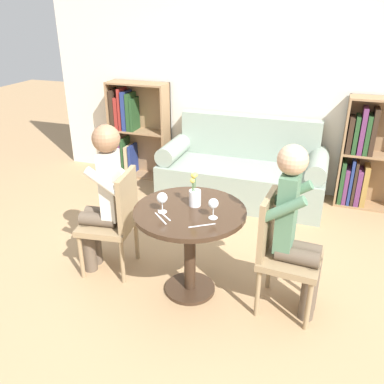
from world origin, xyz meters
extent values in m
plane|color=tan|center=(0.00, 0.00, 0.00)|extent=(16.00, 16.00, 0.00)
cube|color=silver|center=(0.00, 2.26, 1.35)|extent=(5.20, 0.05, 2.70)
cylinder|color=#382619|center=(0.00, 0.00, 0.71)|extent=(0.83, 0.83, 0.03)
cylinder|color=#382619|center=(0.00, 0.00, 0.36)|extent=(0.09, 0.09, 0.66)
cylinder|color=#382619|center=(0.00, 0.00, 0.01)|extent=(0.40, 0.40, 0.03)
cube|color=gray|center=(0.00, 1.79, 0.21)|extent=(1.86, 0.80, 0.42)
cube|color=gray|center=(0.00, 2.11, 0.67)|extent=(1.64, 0.16, 0.50)
cylinder|color=gray|center=(-0.82, 1.79, 0.53)|extent=(0.22, 0.72, 0.22)
cylinder|color=gray|center=(0.82, 1.79, 0.53)|extent=(0.22, 0.72, 0.22)
cube|color=#93704C|center=(-1.42, 2.21, 0.61)|extent=(0.77, 0.02, 1.22)
cube|color=#93704C|center=(-1.80, 2.08, 0.61)|extent=(0.02, 0.28, 1.22)
cube|color=#93704C|center=(-1.05, 2.08, 0.61)|extent=(0.02, 0.28, 1.22)
cube|color=#93704C|center=(-1.42, 2.08, 0.01)|extent=(0.72, 0.28, 0.02)
cube|color=#93704C|center=(-1.42, 2.08, 0.61)|extent=(0.72, 0.28, 0.02)
cube|color=#93704C|center=(-1.42, 2.08, 1.21)|extent=(0.72, 0.28, 0.02)
cube|color=#234723|center=(-1.75, 2.07, 0.23)|extent=(0.05, 0.23, 0.43)
cube|color=#602D5B|center=(-1.69, 2.07, 0.25)|extent=(0.04, 0.23, 0.46)
cube|color=#234723|center=(-1.64, 2.07, 0.26)|extent=(0.03, 0.23, 0.48)
cube|color=tan|center=(-1.59, 2.07, 0.21)|extent=(0.05, 0.23, 0.38)
cube|color=navy|center=(-1.54, 2.07, 0.22)|extent=(0.04, 0.23, 0.39)
cube|color=#332319|center=(-1.74, 2.07, 0.87)|extent=(0.05, 0.23, 0.50)
cube|color=maroon|center=(-1.69, 2.07, 0.83)|extent=(0.05, 0.23, 0.41)
cube|color=maroon|center=(-1.64, 2.07, 0.88)|extent=(0.03, 0.23, 0.52)
cube|color=navy|center=(-1.58, 2.07, 0.87)|extent=(0.05, 0.23, 0.49)
cube|color=#234723|center=(-1.52, 2.07, 0.86)|extent=(0.05, 0.23, 0.47)
cube|color=#234723|center=(-1.48, 2.07, 0.83)|extent=(0.03, 0.23, 0.41)
cube|color=#93704C|center=(1.42, 2.21, 0.61)|extent=(0.77, 0.02, 1.22)
cube|color=#93704C|center=(1.05, 2.08, 0.61)|extent=(0.02, 0.28, 1.22)
cube|color=#93704C|center=(1.42, 2.08, 0.01)|extent=(0.72, 0.28, 0.02)
cube|color=#93704C|center=(1.42, 2.08, 0.61)|extent=(0.72, 0.28, 0.02)
cube|color=#234723|center=(1.10, 2.07, 0.26)|extent=(0.04, 0.23, 0.49)
cube|color=#602D5B|center=(1.15, 2.07, 0.23)|extent=(0.04, 0.23, 0.42)
cube|color=navy|center=(1.19, 2.07, 0.28)|extent=(0.03, 0.23, 0.53)
cube|color=#332319|center=(1.23, 2.07, 0.27)|extent=(0.03, 0.23, 0.50)
cube|color=#602D5B|center=(1.28, 2.07, 0.23)|extent=(0.05, 0.23, 0.42)
cube|color=olive|center=(1.34, 2.07, 0.25)|extent=(0.05, 0.23, 0.46)
cube|color=#332319|center=(1.10, 2.07, 0.82)|extent=(0.05, 0.23, 0.39)
cube|color=#234723|center=(1.16, 2.07, 0.83)|extent=(0.04, 0.23, 0.41)
cube|color=#602D5B|center=(1.22, 2.07, 0.87)|extent=(0.05, 0.23, 0.50)
cube|color=#234723|center=(1.27, 2.07, 0.84)|extent=(0.05, 0.23, 0.42)
cube|color=#332319|center=(1.33, 2.07, 0.87)|extent=(0.05, 0.23, 0.50)
cylinder|color=#937A56|center=(-0.95, 0.22, 0.20)|extent=(0.04, 0.04, 0.40)
cylinder|color=#937A56|center=(-0.90, -0.14, 0.20)|extent=(0.04, 0.04, 0.40)
cylinder|color=#937A56|center=(-0.60, 0.27, 0.20)|extent=(0.04, 0.04, 0.40)
cylinder|color=#937A56|center=(-0.55, -0.09, 0.20)|extent=(0.04, 0.04, 0.40)
cube|color=#937A56|center=(-0.75, 0.07, 0.42)|extent=(0.47, 0.47, 0.05)
cube|color=#937A56|center=(-0.56, 0.09, 0.68)|extent=(0.09, 0.38, 0.45)
cylinder|color=#937A56|center=(0.91, -0.14, 0.20)|extent=(0.04, 0.04, 0.40)
cylinder|color=#937A56|center=(0.94, 0.22, 0.20)|extent=(0.04, 0.04, 0.40)
cylinder|color=#937A56|center=(0.56, -0.12, 0.20)|extent=(0.04, 0.04, 0.40)
cylinder|color=#937A56|center=(0.58, 0.24, 0.20)|extent=(0.04, 0.04, 0.40)
cube|color=#937A56|center=(0.75, 0.05, 0.42)|extent=(0.45, 0.45, 0.05)
cube|color=#937A56|center=(0.56, 0.06, 0.68)|extent=(0.07, 0.38, 0.45)
cylinder|color=brown|center=(-0.91, 0.09, 0.23)|extent=(0.11, 0.11, 0.45)
cylinder|color=brown|center=(-0.90, -0.02, 0.23)|extent=(0.11, 0.11, 0.45)
cylinder|color=brown|center=(-0.80, 0.10, 0.50)|extent=(0.31, 0.15, 0.11)
cylinder|color=brown|center=(-0.79, 0.00, 0.50)|extent=(0.31, 0.15, 0.11)
cube|color=silver|center=(-0.69, 0.07, 0.79)|extent=(0.15, 0.21, 0.56)
cylinder|color=silver|center=(-0.71, 0.20, 0.88)|extent=(0.29, 0.11, 0.23)
cylinder|color=silver|center=(-0.67, -0.07, 0.88)|extent=(0.29, 0.11, 0.23)
sphere|color=#936B4C|center=(-0.69, 0.07, 1.17)|extent=(0.21, 0.21, 0.21)
cylinder|color=brown|center=(0.90, -0.02, 0.23)|extent=(0.11, 0.11, 0.45)
cylinder|color=brown|center=(0.91, 0.09, 0.23)|extent=(0.11, 0.11, 0.45)
cylinder|color=brown|center=(0.79, -0.01, 0.50)|extent=(0.31, 0.13, 0.11)
cylinder|color=brown|center=(0.80, 0.10, 0.50)|extent=(0.31, 0.13, 0.11)
cube|color=#517A5B|center=(0.69, 0.05, 0.79)|extent=(0.13, 0.21, 0.57)
cylinder|color=#517A5B|center=(0.68, -0.09, 0.88)|extent=(0.29, 0.09, 0.23)
cylinder|color=#517A5B|center=(0.70, 0.18, 0.88)|extent=(0.29, 0.09, 0.23)
sphere|color=tan|center=(0.69, 0.05, 1.18)|extent=(0.20, 0.20, 0.20)
cylinder|color=white|center=(-0.17, -0.10, 0.73)|extent=(0.06, 0.06, 0.00)
cylinder|color=white|center=(-0.17, -0.10, 0.77)|extent=(0.01, 0.01, 0.08)
sphere|color=white|center=(-0.17, -0.10, 0.84)|extent=(0.08, 0.08, 0.08)
sphere|color=maroon|center=(-0.17, -0.10, 0.83)|extent=(0.06, 0.06, 0.06)
cylinder|color=white|center=(0.20, -0.07, 0.73)|extent=(0.06, 0.06, 0.00)
cylinder|color=white|center=(0.20, -0.07, 0.77)|extent=(0.01, 0.01, 0.08)
sphere|color=white|center=(0.20, -0.07, 0.84)|extent=(0.07, 0.07, 0.07)
sphere|color=maroon|center=(0.20, -0.07, 0.83)|extent=(0.05, 0.05, 0.05)
cylinder|color=silver|center=(0.01, 0.08, 0.78)|extent=(0.09, 0.09, 0.12)
cylinder|color=#4C7A42|center=(0.00, 0.06, 0.89)|extent=(0.01, 0.01, 0.09)
sphere|color=#EACC4C|center=(0.00, 0.06, 0.93)|extent=(0.04, 0.04, 0.04)
cylinder|color=#4C7A42|center=(0.00, 0.07, 0.91)|extent=(0.01, 0.01, 0.12)
sphere|color=#EACC4C|center=(0.00, 0.07, 0.97)|extent=(0.04, 0.04, 0.04)
cylinder|color=#4C7A42|center=(0.01, 0.07, 0.91)|extent=(0.01, 0.01, 0.12)
sphere|color=#EACC4C|center=(0.01, 0.07, 0.97)|extent=(0.04, 0.04, 0.04)
cylinder|color=#4C7A42|center=(0.02, 0.08, 0.91)|extent=(0.00, 0.01, 0.13)
sphere|color=#EACC4C|center=(0.02, 0.08, 0.97)|extent=(0.04, 0.04, 0.04)
cube|color=silver|center=(-0.14, -0.14, 0.73)|extent=(0.15, 0.13, 0.00)
cube|color=silver|center=(-0.15, -0.20, 0.73)|extent=(0.15, 0.14, 0.00)
cube|color=silver|center=(0.16, -0.20, 0.73)|extent=(0.16, 0.12, 0.00)
camera|label=1|loc=(0.88, -2.49, 2.08)|focal=38.00mm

